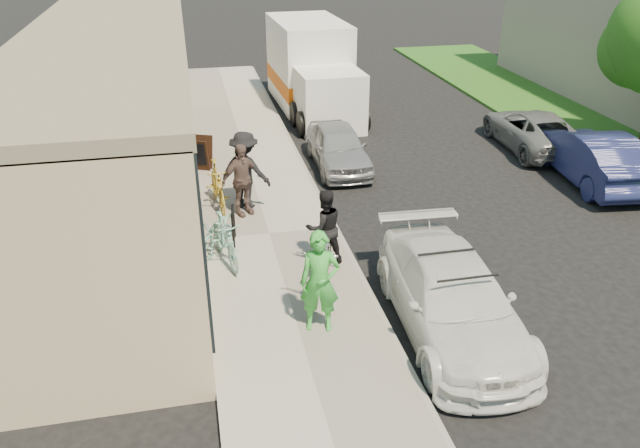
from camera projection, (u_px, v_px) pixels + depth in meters
ground at (395, 301)px, 11.86m from camera, size 120.00×120.00×0.00m
sidewalk at (269, 236)px, 14.07m from camera, size 3.00×34.00×0.15m
curb at (336, 230)px, 14.37m from camera, size 0.12×34.00×0.13m
storefront at (123, 97)px, 16.90m from camera, size 3.60×20.00×4.22m
bike_rack at (233, 222)px, 13.44m from camera, size 0.12×0.57×0.80m
sandwich_board at (200, 153)px, 17.30m from camera, size 0.74×0.74×0.92m
sedan_white at (452, 297)px, 10.78m from camera, size 2.11×4.67×1.37m
sedan_silver at (338, 147)px, 17.80m from camera, size 1.53×3.65×1.23m
moving_truck at (312, 72)px, 22.78m from camera, size 2.58×6.43×3.12m
far_car_blue at (593, 156)px, 16.83m from camera, size 1.97×4.46×1.42m
far_car_gray at (533, 129)px, 19.28m from camera, size 2.25×4.39×1.19m
tandem_bike at (322, 264)px, 11.70m from camera, size 1.46×2.25×1.12m
woman_rider at (320, 282)px, 10.46m from camera, size 0.76×0.59×1.85m
man_standing at (324, 227)px, 12.53m from camera, size 0.86×0.72×1.61m
cruiser_bike_a at (225, 240)px, 12.68m from camera, size 0.83×1.74×1.01m
cruiser_bike_b at (218, 231)px, 13.25m from camera, size 1.23×1.65×0.83m
cruiser_bike_c at (218, 186)px, 15.02m from camera, size 0.70×1.92×1.13m
bystander_a at (245, 170)px, 14.87m from camera, size 1.42×1.23×1.91m
bystander_b at (241, 180)px, 14.55m from camera, size 1.11×0.84×1.75m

